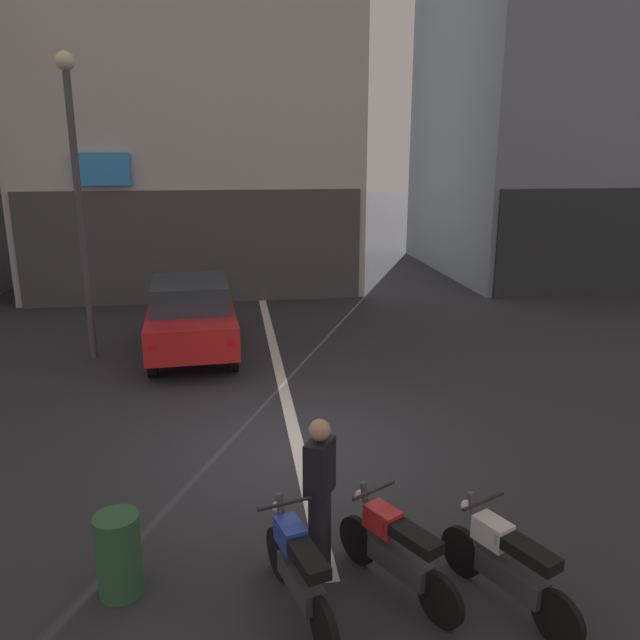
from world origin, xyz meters
TOP-DOWN VIEW (x-y plane):
  - ground_plane at (0.00, 0.00)m, footprint 120.00×120.00m
  - lane_centre_line at (0.00, 6.00)m, footprint 0.20×18.00m
  - building_mid_block at (-1.90, 13.20)m, footprint 9.97×7.38m
  - building_far_right at (11.13, 13.20)m, footprint 8.96×8.81m
  - car_red_crossing_near at (-1.75, 4.74)m, footprint 1.99×4.19m
  - street_lamp at (-3.81, 4.73)m, footprint 0.36×0.36m
  - motorcycle_blue_row_leftmost at (-0.36, -3.33)m, footprint 0.62×1.63m
  - motorcycle_red_row_left_mid at (0.61, -3.20)m, footprint 0.88×1.49m
  - motorcycle_white_row_centre at (1.59, -3.56)m, footprint 0.79×1.54m
  - person_by_motorcycles at (-0.07, -2.72)m, footprint 0.37×0.42m
  - trash_bin at (-2.07, -2.84)m, footprint 0.44×0.44m

SIDE VIEW (x-z plane):
  - ground_plane at x=0.00m, z-range 0.00..0.00m
  - lane_centre_line at x=0.00m, z-range 0.00..0.01m
  - trash_bin at x=-2.07m, z-range 0.00..0.85m
  - motorcycle_blue_row_leftmost at x=-0.36m, z-range -0.03..0.95m
  - motorcycle_red_row_left_mid at x=0.61m, z-range -0.03..0.95m
  - motorcycle_white_row_centre at x=1.59m, z-range -0.03..0.95m
  - person_by_motorcycles at x=-0.07m, z-range 0.02..1.69m
  - car_red_crossing_near at x=-1.75m, z-range 0.07..1.71m
  - street_lamp at x=-3.81m, z-range 0.71..6.77m
  - building_mid_block at x=-1.90m, z-range -0.02..16.66m
  - building_far_right at x=11.13m, z-range -0.01..16.94m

